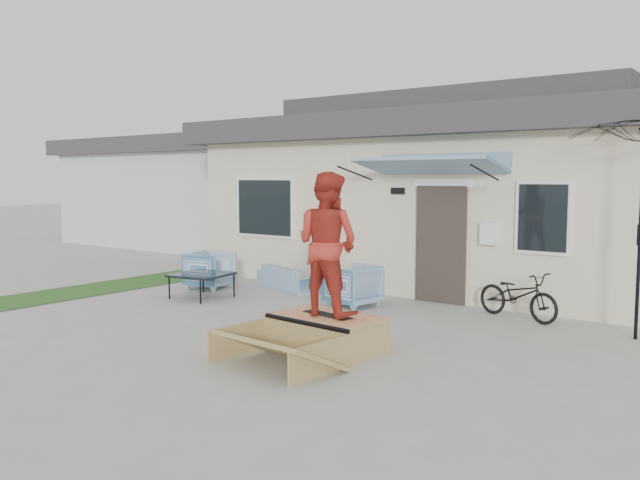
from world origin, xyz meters
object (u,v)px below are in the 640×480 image
Objects in this scene: skater at (327,242)px; skateboard at (327,314)px; armchair_left at (210,268)px; loveseat at (290,274)px; armchair_right at (353,283)px; coffee_table at (202,286)px; bicycle at (518,290)px; skate_ramp at (325,334)px.

skateboard is at bearing -0.00° from skater.
armchair_left reaches higher than skateboard.
loveseat reaches higher than skateboard.
armchair_right is 2.89m from coffee_table.
loveseat is 2.09m from armchair_right.
bicycle is 0.80× the size of skater.
skate_ramp is at bearing -83.93° from skateboard.
armchair_left is 5.38m from skater.
coffee_table is (-0.70, -1.74, -0.08)m from loveseat.
skate_ramp is (3.36, -3.34, -0.09)m from loveseat.
skater is at bearing 0.00° from skateboard.
bicycle is (2.69, 0.70, 0.07)m from armchair_right.
skater reaches higher than loveseat.
skate_ramp is 1.20m from skater.
skateboard reaches higher than skate_ramp.
loveseat is 1.63m from armchair_left.
skate_ramp is at bearing -21.59° from coffee_table.
bicycle is at bearing 115.16° from armchair_right.
coffee_table is 4.36m from skate_ramp.
bicycle is at bearing 73.41° from skate_ramp.
coffee_table is at bearing -57.50° from armchair_right.
skater is (1.38, -2.64, 1.03)m from armchair_right.
loveseat is 0.88× the size of skater.
skater reaches higher than skate_ramp.
skateboard is (4.06, -1.56, 0.25)m from coffee_table.
armchair_left is 1.03× the size of armchair_right.
skater is (0.00, 0.05, 1.20)m from skate_ramp.
bicycle is 3.58m from skateboard.
armchair_left is 5.31m from skate_ramp.
armchair_right is at bearing -61.93° from skater.
armchair_left is 1.07× the size of skateboard.
skateboard is at bearing 175.10° from bicycle.
armchair_left is 3.34m from armchair_right.
loveseat is 1.71× the size of coffee_table.
loveseat is at bearing 107.06° from bicycle.
skater is (-1.31, -3.34, 0.96)m from bicycle.
loveseat is at bearing 139.78° from skate_ramp.
armchair_right is 3.15m from skater.
coffee_table is at bearing 169.71° from skateboard.
loveseat is at bearing -97.83° from armchair_right.
skateboard is (-1.31, -3.34, 0.01)m from bicycle.
loveseat is 4.83m from skater.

